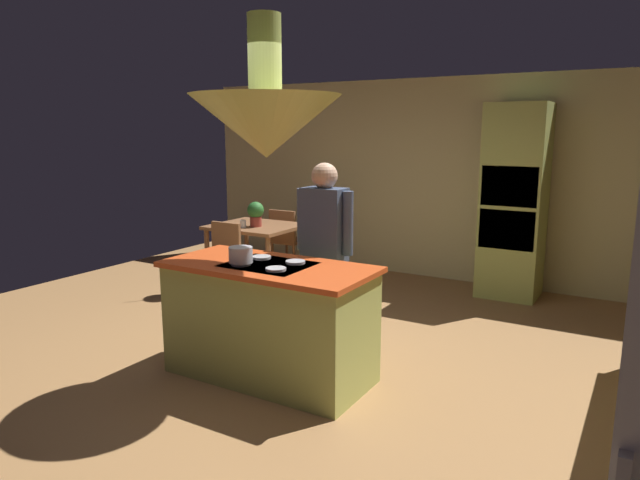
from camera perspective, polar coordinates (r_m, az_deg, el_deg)
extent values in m
plane|color=#9E7042|center=(4.76, -3.57, -12.58)|extent=(8.16, 8.16, 0.00)
cube|color=beige|center=(7.50, 11.34, 5.97)|extent=(6.80, 0.10, 2.55)
cube|color=#A8B259|center=(4.45, -5.10, -8.35)|extent=(1.57, 0.71, 0.86)
cube|color=#D14C1E|center=(4.33, -5.20, -2.70)|extent=(1.63, 0.77, 0.04)
cube|color=black|center=(4.32, -5.20, -2.50)|extent=(0.64, 0.52, 0.01)
cylinder|color=#B2B2B7|center=(4.31, -7.94, -2.39)|extent=(0.15, 0.15, 0.02)
cylinder|color=#B2B2B7|center=(4.13, -4.46, -2.93)|extent=(0.15, 0.15, 0.02)
cylinder|color=#B2B2B7|center=(4.51, -5.89, -1.74)|extent=(0.15, 0.15, 0.02)
cylinder|color=#B2B2B7|center=(4.34, -2.48, -2.22)|extent=(0.15, 0.15, 0.02)
cube|color=#A8B259|center=(6.84, 18.89, 3.65)|extent=(0.66, 0.62, 2.20)
cube|color=black|center=(6.54, 18.47, 5.13)|extent=(0.60, 0.04, 0.44)
cube|color=black|center=(6.60, 18.22, 0.98)|extent=(0.60, 0.04, 0.44)
cube|color=brown|center=(7.00, -6.44, 1.35)|extent=(1.03, 0.89, 0.04)
cylinder|color=brown|center=(7.07, -11.23, -1.84)|extent=(0.06, 0.06, 0.72)
cylinder|color=brown|center=(6.51, -5.21, -2.78)|extent=(0.06, 0.06, 0.72)
cylinder|color=brown|center=(7.65, -7.37, -0.75)|extent=(0.06, 0.06, 0.72)
cylinder|color=brown|center=(7.13, -1.57, -1.51)|extent=(0.06, 0.06, 0.72)
cylinder|color=tan|center=(4.97, -0.46, -6.56)|extent=(0.14, 0.14, 0.81)
cylinder|color=tan|center=(4.89, 1.36, -6.88)|extent=(0.14, 0.14, 0.81)
cube|color=#3F4C66|center=(4.76, 0.45, 1.52)|extent=(0.36, 0.22, 0.62)
cylinder|color=#3F4C66|center=(4.87, -1.79, 2.10)|extent=(0.09, 0.09, 0.53)
cylinder|color=#3F4C66|center=(4.65, 2.80, 1.67)|extent=(0.09, 0.09, 0.53)
sphere|color=tan|center=(4.71, 0.46, 6.45)|extent=(0.22, 0.22, 0.22)
cone|color=#A8B259|center=(4.20, -5.45, 11.28)|extent=(1.10, 1.10, 0.45)
cylinder|color=#A8B259|center=(4.24, -5.58, 18.06)|extent=(0.24, 0.24, 0.55)
cone|color=#E0B266|center=(6.90, -6.64, 10.56)|extent=(0.32, 0.32, 0.22)
cylinder|color=black|center=(6.91, -6.72, 13.96)|extent=(0.01, 0.01, 0.60)
cube|color=brown|center=(6.49, -10.35, -2.22)|extent=(0.40, 0.40, 0.04)
cube|color=brown|center=(6.58, -9.40, -0.05)|extent=(0.40, 0.04, 0.42)
cylinder|color=brown|center=(6.53, -12.39, -4.25)|extent=(0.04, 0.04, 0.43)
cylinder|color=brown|center=(6.31, -10.12, -4.70)|extent=(0.04, 0.04, 0.43)
cylinder|color=brown|center=(6.78, -10.44, -3.62)|extent=(0.04, 0.04, 0.43)
cylinder|color=brown|center=(6.57, -8.19, -4.03)|extent=(0.04, 0.04, 0.43)
cube|color=brown|center=(7.65, -3.03, -0.05)|extent=(0.40, 0.40, 0.04)
cube|color=brown|center=(7.47, -3.81, 1.38)|extent=(0.40, 0.04, 0.42)
cylinder|color=brown|center=(7.75, -1.27, -1.60)|extent=(0.04, 0.04, 0.43)
cylinder|color=brown|center=(7.93, -3.36, -1.32)|extent=(0.04, 0.04, 0.43)
cylinder|color=brown|center=(7.47, -2.65, -2.09)|extent=(0.04, 0.04, 0.43)
cylinder|color=brown|center=(7.66, -4.78, -1.79)|extent=(0.04, 0.04, 0.43)
cylinder|color=#99382D|center=(6.88, -6.46, 1.85)|extent=(0.14, 0.14, 0.12)
sphere|color=#2D722D|center=(6.86, -6.48, 3.01)|extent=(0.20, 0.20, 0.20)
cylinder|color=white|center=(6.83, -7.72, 1.63)|extent=(0.07, 0.07, 0.09)
cylinder|color=#B2B2B7|center=(4.30, -7.97, -1.48)|extent=(0.18, 0.18, 0.12)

